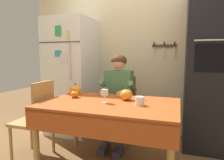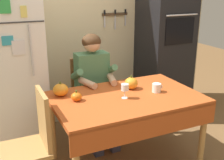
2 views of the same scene
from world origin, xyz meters
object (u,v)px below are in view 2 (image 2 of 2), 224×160
object	(u,v)px
pumpkin_large	(61,90)
pumpkin_small	(131,83)
dining_table	(127,105)
coffee_mug	(157,88)
refrigerator	(9,69)
chair_behind_person	(89,93)
wine_glass	(125,88)
pumpkin_medium	(76,97)
seated_person	(94,80)
chair_left_side	(33,140)
wall_oven	(165,39)

from	to	relation	value
pumpkin_large	pumpkin_small	size ratio (longest dim) A/B	1.03
dining_table	coffee_mug	world-z (taller)	coffee_mug
refrigerator	chair_behind_person	bearing A→B (deg)	-6.05
wine_glass	refrigerator	bearing A→B (deg)	135.09
refrigerator	pumpkin_medium	bearing A→B (deg)	-57.95
dining_table	coffee_mug	size ratio (longest dim) A/B	12.31
pumpkin_medium	pumpkin_small	size ratio (longest dim) A/B	0.72
refrigerator	pumpkin_small	distance (m)	1.30
dining_table	pumpkin_large	xyz separation A→B (m)	(-0.56, 0.29, 0.14)
refrigerator	coffee_mug	size ratio (longest dim) A/B	15.82
dining_table	coffee_mug	bearing A→B (deg)	-1.85
pumpkin_large	pumpkin_small	bearing A→B (deg)	-9.54
seated_person	pumpkin_small	bearing A→B (deg)	-61.42
pumpkin_large	pumpkin_medium	bearing A→B (deg)	-62.34
chair_behind_person	wine_glass	bearing A→B (deg)	-85.92
chair_left_side	pumpkin_small	size ratio (longest dim) A/B	6.57
dining_table	chair_behind_person	xyz separation A→B (m)	(-0.10, 0.79, -0.14)
wall_oven	seated_person	distance (m)	1.23
chair_left_side	coffee_mug	size ratio (longest dim) A/B	8.17
chair_left_side	pumpkin_small	xyz separation A→B (m)	(1.04, 0.20, 0.29)
dining_table	pumpkin_medium	world-z (taller)	pumpkin_medium
refrigerator	dining_table	distance (m)	1.32
pumpkin_large	pumpkin_small	distance (m)	0.71
coffee_mug	seated_person	bearing A→B (deg)	124.28
chair_left_side	wine_glass	xyz separation A→B (m)	(0.86, -0.00, 0.33)
chair_behind_person	chair_left_side	world-z (taller)	same
wine_glass	chair_behind_person	bearing A→B (deg)	94.08
chair_left_side	pumpkin_large	world-z (taller)	chair_left_side
wine_glass	pumpkin_large	size ratio (longest dim) A/B	0.96
chair_behind_person	wall_oven	bearing A→B (deg)	6.47
pumpkin_small	refrigerator	bearing A→B (deg)	146.90
chair_left_side	pumpkin_large	size ratio (longest dim) A/B	6.35
coffee_mug	wine_glass	world-z (taller)	wine_glass
pumpkin_large	chair_left_side	bearing A→B (deg)	-136.95
dining_table	chair_behind_person	size ratio (longest dim) A/B	1.51
chair_behind_person	seated_person	size ratio (longest dim) A/B	0.75
coffee_mug	pumpkin_medium	size ratio (longest dim) A/B	1.11
refrigerator	wine_glass	xyz separation A→B (m)	(0.91, -0.91, -0.06)
chair_left_side	pumpkin_medium	bearing A→B (deg)	17.09
dining_table	seated_person	world-z (taller)	seated_person
wine_glass	chair_left_side	bearing A→B (deg)	179.99
coffee_mug	refrigerator	bearing A→B (deg)	144.91
dining_table	pumpkin_large	size ratio (longest dim) A/B	9.56
chair_behind_person	coffee_mug	xyz separation A→B (m)	(0.42, -0.80, 0.27)
pumpkin_large	pumpkin_medium	world-z (taller)	pumpkin_large
dining_table	wine_glass	xyz separation A→B (m)	(-0.04, -0.03, 0.19)
wine_glass	pumpkin_small	xyz separation A→B (m)	(0.18, 0.20, -0.04)
wall_oven	dining_table	xyz separation A→B (m)	(-1.05, -0.92, -0.39)
wall_oven	pumpkin_small	world-z (taller)	wall_oven
refrigerator	chair_left_side	size ratio (longest dim) A/B	1.94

